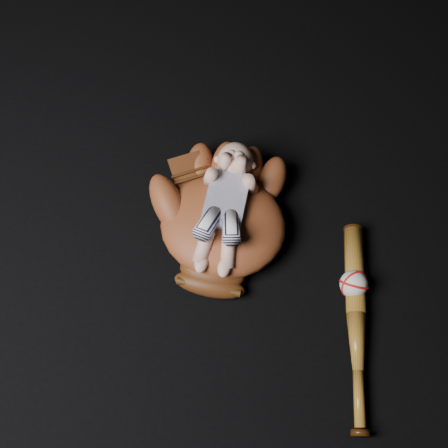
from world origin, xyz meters
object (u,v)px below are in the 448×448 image
object	(u,v)px
baseball	(354,284)
newborn_baby	(224,209)
baseball_glove	(223,222)
baseball_bat	(356,325)

from	to	relation	value
baseball	newborn_baby	bearing A→B (deg)	150.51
baseball_glove	baseball	bearing A→B (deg)	-13.15
baseball_glove	baseball_bat	world-z (taller)	baseball_glove
baseball_bat	newborn_baby	bearing A→B (deg)	137.96
baseball_bat	baseball_glove	bearing A→B (deg)	139.32
baseball_glove	baseball	distance (m)	0.35
baseball	baseball_bat	bearing A→B (deg)	-93.21
newborn_baby	baseball_bat	bearing A→B (deg)	-28.31
newborn_baby	baseball	distance (m)	0.36
newborn_baby	baseball	bearing A→B (deg)	-15.76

